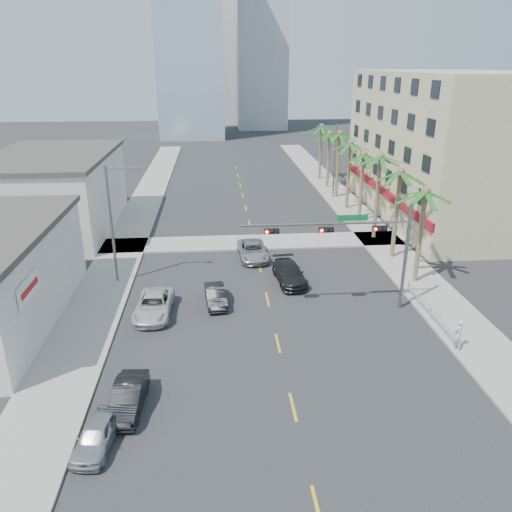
# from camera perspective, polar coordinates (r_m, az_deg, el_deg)

# --- Properties ---
(ground) EXTENTS (260.00, 260.00, 0.00)m
(ground) POSITION_cam_1_polar(r_m,az_deg,el_deg) (27.24, 3.59, -14.27)
(ground) COLOR #262628
(ground) RESTS_ON ground
(sidewalk_right) EXTENTS (4.00, 120.00, 0.15)m
(sidewalk_right) POSITION_cam_1_polar(r_m,az_deg,el_deg) (47.37, 14.60, 1.13)
(sidewalk_right) COLOR gray
(sidewalk_right) RESTS_ON ground
(sidewalk_left) EXTENTS (4.00, 120.00, 0.15)m
(sidewalk_left) POSITION_cam_1_polar(r_m,az_deg,el_deg) (45.56, -15.24, 0.26)
(sidewalk_left) COLOR gray
(sidewalk_left) RESTS_ON ground
(sidewalk_cross) EXTENTS (80.00, 4.00, 0.15)m
(sidewalk_cross) POSITION_cam_1_polar(r_m,az_deg,el_deg) (46.77, -0.23, 1.58)
(sidewalk_cross) COLOR gray
(sidewalk_cross) RESTS_ON ground
(building_right) EXTENTS (15.25, 28.00, 15.00)m
(building_right) POSITION_cam_1_polar(r_m,az_deg,el_deg) (58.43, 21.59, 11.61)
(building_right) COLOR tan
(building_right) RESTS_ON ground
(building_left_far) EXTENTS (11.00, 18.00, 7.20)m
(building_left_far) POSITION_cam_1_polar(r_m,az_deg,el_deg) (53.81, -22.11, 6.56)
(building_left_far) COLOR beige
(building_left_far) RESTS_ON ground
(tower_far_left) EXTENTS (14.00, 14.00, 48.00)m
(tower_far_left) POSITION_cam_1_polar(r_m,az_deg,el_deg) (117.29, -7.72, 25.06)
(tower_far_left) COLOR #99B2C6
(tower_far_left) RESTS_ON ground
(tower_far_center) EXTENTS (16.00, 16.00, 42.00)m
(tower_far_center) POSITION_cam_1_polar(r_m,az_deg,el_deg) (147.01, -5.01, 23.18)
(tower_far_center) COLOR #ADADB2
(tower_far_center) RESTS_ON ground
(traffic_signal_mast) EXTENTS (11.12, 0.54, 7.20)m
(traffic_signal_mast) POSITION_cam_1_polar(r_m,az_deg,el_deg) (33.07, 11.79, 1.82)
(traffic_signal_mast) COLOR slate
(traffic_signal_mast) RESTS_ON ground
(palm_tree_0) EXTENTS (4.80, 4.80, 7.80)m
(palm_tree_0) POSITION_cam_1_polar(r_m,az_deg,el_deg) (38.13, 18.81, 6.88)
(palm_tree_0) COLOR brown
(palm_tree_0) RESTS_ON ground
(palm_tree_1) EXTENTS (4.80, 4.80, 8.16)m
(palm_tree_1) POSITION_cam_1_polar(r_m,az_deg,el_deg) (42.75, 16.19, 9.11)
(palm_tree_1) COLOR brown
(palm_tree_1) RESTS_ON ground
(palm_tree_2) EXTENTS (4.80, 4.80, 8.52)m
(palm_tree_2) POSITION_cam_1_polar(r_m,az_deg,el_deg) (47.50, 14.07, 10.89)
(palm_tree_2) COLOR brown
(palm_tree_2) RESTS_ON ground
(palm_tree_3) EXTENTS (4.80, 4.80, 7.80)m
(palm_tree_3) POSITION_cam_1_polar(r_m,az_deg,el_deg) (52.49, 12.22, 11.20)
(palm_tree_3) COLOR brown
(palm_tree_3) RESTS_ON ground
(palm_tree_4) EXTENTS (4.80, 4.80, 8.16)m
(palm_tree_4) POSITION_cam_1_polar(r_m,az_deg,el_deg) (57.37, 10.77, 12.48)
(palm_tree_4) COLOR brown
(palm_tree_4) RESTS_ON ground
(palm_tree_5) EXTENTS (4.80, 4.80, 8.52)m
(palm_tree_5) POSITION_cam_1_polar(r_m,az_deg,el_deg) (62.31, 9.53, 13.55)
(palm_tree_5) COLOR brown
(palm_tree_5) RESTS_ON ground
(palm_tree_6) EXTENTS (4.80, 4.80, 7.80)m
(palm_tree_6) POSITION_cam_1_polar(r_m,az_deg,el_deg) (67.41, 8.42, 13.58)
(palm_tree_6) COLOR brown
(palm_tree_6) RESTS_ON ground
(palm_tree_7) EXTENTS (4.80, 4.80, 8.16)m
(palm_tree_7) POSITION_cam_1_polar(r_m,az_deg,el_deg) (72.40, 7.51, 14.41)
(palm_tree_7) COLOR brown
(palm_tree_7) RESTS_ON ground
(streetlight_left) EXTENTS (2.55, 0.25, 9.00)m
(streetlight_left) POSITION_cam_1_polar(r_m,az_deg,el_deg) (38.23, -15.95, 4.08)
(streetlight_left) COLOR slate
(streetlight_left) RESTS_ON ground
(streetlight_right) EXTENTS (2.55, 0.25, 9.00)m
(streetlight_right) POSITION_cam_1_polar(r_m,az_deg,el_deg) (62.57, 8.83, 11.10)
(streetlight_right) COLOR slate
(streetlight_right) RESTS_ON ground
(guardrail) EXTENTS (0.08, 8.08, 1.00)m
(guardrail) POSITION_cam_1_polar(r_m,az_deg,el_deg) (34.62, 19.36, -5.98)
(guardrail) COLOR silver
(guardrail) RESTS_ON ground
(car_parked_near) EXTENTS (1.92, 3.77, 1.23)m
(car_parked_near) POSITION_cam_1_polar(r_m,az_deg,el_deg) (24.17, -17.74, -18.88)
(car_parked_near) COLOR #B9B9BE
(car_parked_near) RESTS_ON ground
(car_parked_mid) EXTENTS (1.65, 4.11, 1.33)m
(car_parked_mid) POSITION_cam_1_polar(r_m,az_deg,el_deg) (25.86, -14.43, -15.36)
(car_parked_mid) COLOR black
(car_parked_mid) RESTS_ON ground
(car_parked_far) EXTENTS (2.53, 5.11, 1.39)m
(car_parked_far) POSITION_cam_1_polar(r_m,az_deg,el_deg) (34.07, -11.59, -5.55)
(car_parked_far) COLOR silver
(car_parked_far) RESTS_ON ground
(car_lane_left) EXTENTS (1.68, 3.89, 1.25)m
(car_lane_left) POSITION_cam_1_polar(r_m,az_deg,el_deg) (34.99, -4.64, -4.55)
(car_lane_left) COLOR black
(car_lane_left) RESTS_ON ground
(car_lane_center) EXTENTS (2.58, 5.17, 1.41)m
(car_lane_center) POSITION_cam_1_polar(r_m,az_deg,el_deg) (42.91, -0.38, 0.63)
(car_lane_center) COLOR #B7B8BC
(car_lane_center) RESTS_ON ground
(car_lane_right) EXTENTS (2.43, 5.08, 1.43)m
(car_lane_right) POSITION_cam_1_polar(r_m,az_deg,el_deg) (38.34, 3.84, -1.99)
(car_lane_right) COLOR black
(car_lane_right) RESTS_ON ground
(pedestrian) EXTENTS (0.80, 0.69, 1.86)m
(pedestrian) POSITION_cam_1_polar(r_m,az_deg,el_deg) (31.53, 22.08, -8.31)
(pedestrian) COLOR silver
(pedestrian) RESTS_ON sidewalk_right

